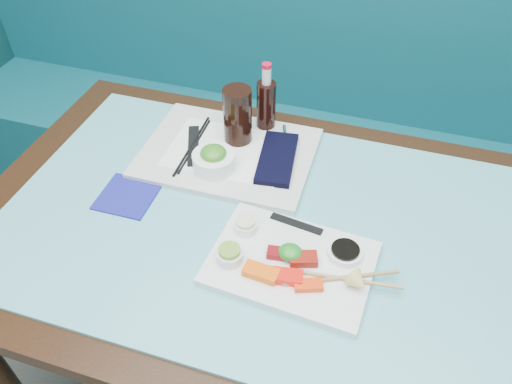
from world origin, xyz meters
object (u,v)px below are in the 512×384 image
(seaweed_bowl, at_px, (214,161))
(cola_glass, at_px, (238,116))
(cola_bottle_body, at_px, (266,107))
(booth_bench, at_px, (323,140))
(sashimi_plate, at_px, (291,263))
(serving_tray, at_px, (228,153))
(dining_table, at_px, (263,247))
(blue_napkin, at_px, (128,196))

(seaweed_bowl, relative_size, cola_glass, 0.70)
(seaweed_bowl, xyz_separation_m, cola_bottle_body, (0.07, 0.22, 0.04))
(cola_glass, distance_m, cola_bottle_body, 0.10)
(booth_bench, xyz_separation_m, sashimi_plate, (0.09, -0.94, 0.39))
(sashimi_plate, xyz_separation_m, serving_tray, (-0.25, 0.31, -0.00))
(booth_bench, bearing_deg, seaweed_bowl, -103.48)
(cola_glass, xyz_separation_m, cola_bottle_body, (0.05, 0.09, -0.02))
(seaweed_bowl, bearing_deg, sashimi_plate, -41.52)
(serving_tray, bearing_deg, dining_table, -52.19)
(dining_table, bearing_deg, serving_tray, 128.39)
(sashimi_plate, bearing_deg, booth_bench, 99.60)
(dining_table, relative_size, sashimi_plate, 4.12)
(cola_bottle_body, relative_size, blue_napkin, 1.14)
(booth_bench, xyz_separation_m, seaweed_bowl, (-0.17, -0.71, 0.42))
(cola_bottle_body, bearing_deg, cola_glass, -121.56)
(blue_napkin, bearing_deg, sashimi_plate, -11.16)
(serving_tray, xyz_separation_m, blue_napkin, (-0.18, -0.22, -0.01))
(serving_tray, distance_m, blue_napkin, 0.29)
(sashimi_plate, relative_size, cola_bottle_body, 2.25)
(blue_napkin, bearing_deg, seaweed_bowl, 40.57)
(dining_table, relative_size, serving_tray, 3.14)
(booth_bench, distance_m, sashimi_plate, 1.03)
(booth_bench, bearing_deg, sashimi_plate, -84.41)
(seaweed_bowl, bearing_deg, booth_bench, 76.52)
(dining_table, height_order, serving_tray, serving_tray)
(booth_bench, distance_m, seaweed_bowl, 0.84)
(serving_tray, distance_m, cola_glass, 0.10)
(cola_glass, bearing_deg, dining_table, -59.70)
(booth_bench, xyz_separation_m, cola_bottle_body, (-0.10, -0.50, 0.46))
(cola_bottle_body, bearing_deg, blue_napkin, -123.97)
(cola_glass, bearing_deg, serving_tray, -100.30)
(sashimi_plate, bearing_deg, blue_napkin, 172.85)
(dining_table, xyz_separation_m, serving_tray, (-0.16, 0.20, 0.10))
(cola_bottle_body, bearing_deg, serving_tray, -113.99)
(seaweed_bowl, bearing_deg, cola_bottle_body, 71.40)
(cola_bottle_body, bearing_deg, dining_table, -74.06)
(sashimi_plate, height_order, serving_tray, same)
(sashimi_plate, bearing_deg, cola_glass, 127.83)
(booth_bench, relative_size, cola_glass, 19.26)
(dining_table, distance_m, sashimi_plate, 0.17)
(booth_bench, height_order, dining_table, booth_bench)
(booth_bench, bearing_deg, dining_table, -90.00)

